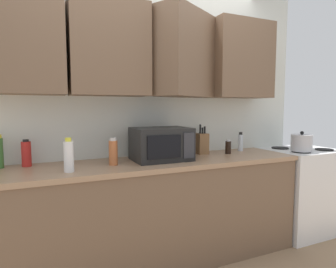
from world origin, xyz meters
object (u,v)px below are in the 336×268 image
(stove_range, at_px, (300,190))
(kettle, at_px, (302,143))
(knife_block, at_px, (202,143))
(bottle_clear_tall, at_px, (240,142))
(bottle_red_sauce, at_px, (26,154))
(bottle_soy_dark, at_px, (228,147))
(microwave, at_px, (161,144))
(bottle_spice_jar, at_px, (113,152))
(bottle_white_jar, at_px, (69,156))

(stove_range, xyz_separation_m, kettle, (-0.17, -0.14, 0.54))
(knife_block, height_order, bottle_clear_tall, knife_block)
(stove_range, bearing_deg, bottle_red_sauce, 175.56)
(bottle_soy_dark, bearing_deg, bottle_clear_tall, 22.70)
(microwave, xyz_separation_m, bottle_spice_jar, (-0.43, -0.04, -0.04))
(bottle_spice_jar, xyz_separation_m, bottle_soy_dark, (1.16, 0.09, -0.04))
(knife_block, distance_m, bottle_soy_dark, 0.26)
(stove_range, height_order, bottle_red_sauce, bottle_red_sauce)
(bottle_red_sauce, xyz_separation_m, bottle_white_jar, (0.28, -0.33, 0.01))
(knife_block, relative_size, bottle_clear_tall, 1.46)
(stove_range, height_order, bottle_white_jar, bottle_white_jar)
(bottle_red_sauce, height_order, bottle_white_jar, bottle_white_jar)
(kettle, distance_m, bottle_soy_dark, 0.77)
(knife_block, distance_m, bottle_red_sauce, 1.54)
(stove_range, xyz_separation_m, bottle_soy_dark, (-0.91, 0.08, 0.51))
(bottle_white_jar, bearing_deg, knife_block, 13.76)
(bottle_soy_dark, height_order, bottle_clear_tall, bottle_clear_tall)
(microwave, bearing_deg, knife_block, 17.03)
(bottle_soy_dark, bearing_deg, bottle_white_jar, -172.23)
(bottle_white_jar, bearing_deg, bottle_red_sauce, 130.48)
(stove_range, height_order, knife_block, knife_block)
(bottle_soy_dark, bearing_deg, stove_range, -5.17)
(bottle_white_jar, bearing_deg, bottle_spice_jar, 19.02)
(stove_range, relative_size, knife_block, 3.16)
(bottle_red_sauce, bearing_deg, knife_block, -0.82)
(bottle_spice_jar, relative_size, bottle_red_sauce, 1.03)
(stove_range, distance_m, bottle_white_jar, 2.47)
(bottle_red_sauce, distance_m, bottle_white_jar, 0.44)
(bottle_spice_jar, bearing_deg, knife_block, 11.74)
(bottle_soy_dark, height_order, bottle_red_sauce, bottle_red_sauce)
(bottle_spice_jar, xyz_separation_m, bottle_red_sauce, (-0.62, 0.21, -0.00))
(stove_range, height_order, bottle_clear_tall, bottle_clear_tall)
(microwave, bearing_deg, bottle_white_jar, -168.39)
(microwave, bearing_deg, bottle_spice_jar, -174.65)
(bottle_spice_jar, distance_m, bottle_soy_dark, 1.16)
(stove_range, relative_size, bottle_red_sauce, 4.36)
(bottle_spice_jar, xyz_separation_m, bottle_clear_tall, (1.38, 0.18, -0.01))
(microwave, bearing_deg, bottle_soy_dark, 3.66)
(knife_block, xyz_separation_m, bottle_clear_tall, (0.46, -0.01, -0.01))
(kettle, bearing_deg, bottle_spice_jar, 175.91)
(bottle_clear_tall, bearing_deg, knife_block, 178.51)
(kettle, xyz_separation_m, bottle_spice_jar, (-1.89, 0.14, 0.01))
(stove_range, xyz_separation_m, bottle_white_jar, (-2.41, -0.12, 0.56))
(stove_range, xyz_separation_m, bottle_red_sauce, (-2.69, 0.21, 0.55))
(kettle, bearing_deg, bottle_white_jar, 179.55)
(stove_range, height_order, bottle_spice_jar, bottle_spice_jar)
(bottle_spice_jar, height_order, bottle_white_jar, bottle_white_jar)
(microwave, bearing_deg, stove_range, -1.24)
(stove_range, bearing_deg, bottle_spice_jar, -179.87)
(knife_block, relative_size, bottle_soy_dark, 2.05)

